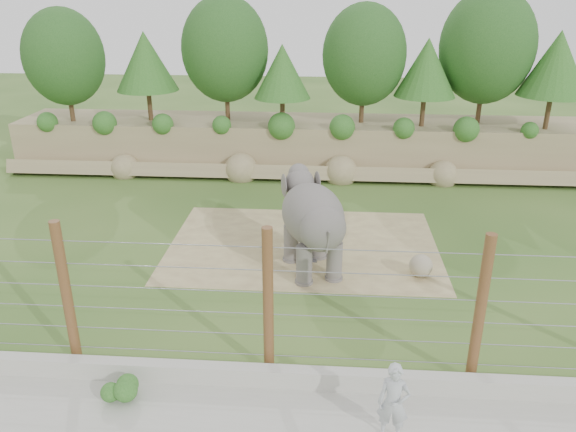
# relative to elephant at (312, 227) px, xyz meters

# --- Properties ---
(ground) EXTENTS (90.00, 90.00, 0.00)m
(ground) POSITION_rel_elephant_xyz_m (-0.89, -1.08, -1.59)
(ground) COLOR #30561E
(ground) RESTS_ON ground
(back_embankment) EXTENTS (30.00, 5.52, 8.77)m
(back_embankment) POSITION_rel_elephant_xyz_m (-0.30, 11.59, 2.37)
(back_embankment) COLOR #8B7A57
(back_embankment) RESTS_ON ground
(dirt_patch) EXTENTS (10.00, 7.00, 0.02)m
(dirt_patch) POSITION_rel_elephant_xyz_m (-0.39, 1.92, -1.58)
(dirt_patch) COLOR #978058
(dirt_patch) RESTS_ON ground
(drain_grate) EXTENTS (1.00, 0.60, 0.03)m
(drain_grate) POSITION_rel_elephant_xyz_m (-0.33, 0.80, -1.56)
(drain_grate) COLOR #262628
(drain_grate) RESTS_ON dirt_patch
(elephant) EXTENTS (2.85, 4.27, 3.18)m
(elephant) POSITION_rel_elephant_xyz_m (0.00, 0.00, 0.00)
(elephant) COLOR #5C5652
(elephant) RESTS_ON ground
(stone_ball) EXTENTS (0.78, 0.78, 0.78)m
(stone_ball) POSITION_rel_elephant_xyz_m (3.65, -0.23, -1.18)
(stone_ball) COLOR gray
(stone_ball) RESTS_ON dirt_patch
(retaining_wall) EXTENTS (26.00, 0.35, 0.50)m
(retaining_wall) POSITION_rel_elephant_xyz_m (-0.89, -6.08, -1.34)
(retaining_wall) COLOR #B1AFA4
(retaining_wall) RESTS_ON ground
(barrier_fence) EXTENTS (20.26, 0.26, 4.00)m
(barrier_fence) POSITION_rel_elephant_xyz_m (-0.89, -5.58, 0.41)
(barrier_fence) COLOR brown
(barrier_fence) RESTS_ON ground
(walkway_shrub) EXTENTS (0.60, 0.60, 0.60)m
(walkway_shrub) POSITION_rel_elephant_xyz_m (-4.28, -6.88, -1.28)
(walkway_shrub) COLOR #255F1D
(walkway_shrub) RESTS_ON walkway
(zookeeper) EXTENTS (0.76, 0.58, 1.87)m
(zookeeper) POSITION_rel_elephant_xyz_m (1.97, -7.63, -0.65)
(zookeeper) COLOR #B8BEC2
(zookeeper) RESTS_ON walkway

